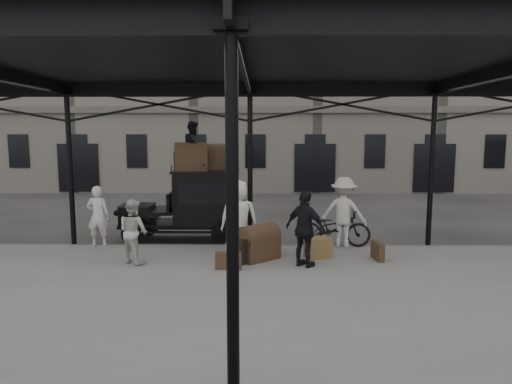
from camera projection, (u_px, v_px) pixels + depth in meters
The scene contains 18 objects.
ground at pixel (248, 271), 10.91m from camera, with size 120.00×120.00×0.00m, color #383533.
platform at pixel (245, 298), 8.92m from camera, with size 28.00×8.00×0.15m, color slate.
canopy at pixel (245, 63), 8.61m from camera, with size 22.50×9.00×4.74m.
building_frontage at pixel (256, 71), 27.85m from camera, with size 64.00×8.00×14.00m, color slate.
taxi at pixel (196, 202), 13.74m from camera, with size 3.65×1.55×2.18m.
porter_left at pixel (98, 216), 12.61m from camera, with size 0.62×0.41×1.69m, color silver.
porter_midleft at pixel (133, 231), 10.99m from camera, with size 0.76×0.59×1.56m, color beige.
porter_centre at pixel (239, 218), 11.66m from camera, with size 0.95×0.62×1.94m, color silver.
porter_official at pixel (305, 229), 10.64m from camera, with size 1.06×0.44×1.81m, color black.
porter_right at pixel (344, 212), 12.52m from camera, with size 1.25×0.72×1.94m, color beige.
bicycle at pixel (334, 228), 12.58m from camera, with size 0.70×2.00×1.05m, color black.
porter_roof at pixel (194, 146), 13.43m from camera, with size 0.70×0.54×1.44m, color black.
steamer_trunk_roof_near at pixel (191, 159), 13.33m from camera, with size 0.93×0.57×0.69m, color #43311F, non-canonical shape.
steamer_trunk_roof_far at pixel (218, 159), 13.77m from camera, with size 0.88×0.54×0.65m, color #43311F, non-canonical shape.
steamer_trunk_platform at pixel (258, 245), 11.34m from camera, with size 1.00×0.61×0.74m, color #43311F, non-canonical shape.
wicker_hamper at pixel (318, 248), 11.52m from camera, with size 0.60×0.45×0.50m, color brown.
suitcase_upright at pixel (378, 251), 11.32m from camera, with size 0.15×0.60×0.45m, color #43311F.
suitcase_flat at pixel (228, 261), 10.51m from camera, with size 0.60×0.15×0.40m, color #43311F.
Camera 1 is at (0.31, -10.57, 3.29)m, focal length 32.00 mm.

